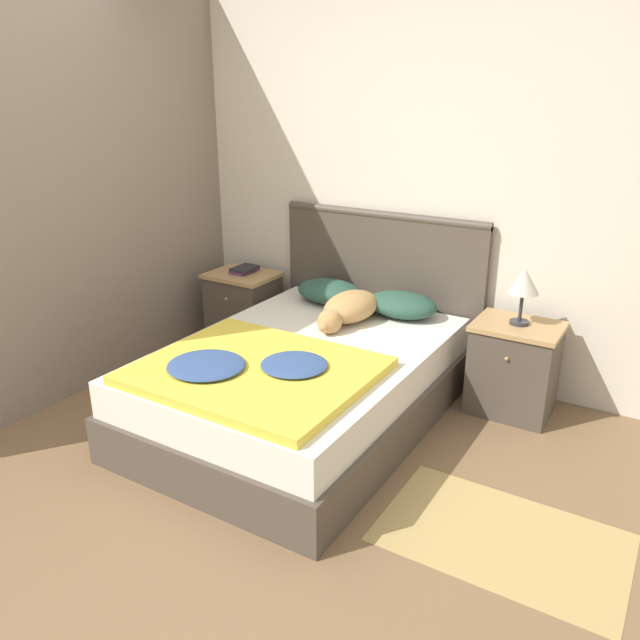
{
  "coord_description": "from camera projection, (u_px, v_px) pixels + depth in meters",
  "views": [
    {
      "loc": [
        1.92,
        -1.66,
        1.84
      ],
      "look_at": [
        0.13,
        1.26,
        0.56
      ],
      "focal_mm": 35.0,
      "sensor_mm": 36.0,
      "label": 1
    }
  ],
  "objects": [
    {
      "name": "book_stack",
      "position": [
        245.0,
        269.0,
        4.6
      ],
      "size": [
        0.15,
        0.22,
        0.04
      ],
      "color": "#703D7F",
      "rests_on": "nightstand_left"
    },
    {
      "name": "wall_side_left",
      "position": [
        107.0,
        183.0,
        3.94
      ],
      "size": [
        0.06,
        3.1,
        2.55
      ],
      "color": "gray",
      "rests_on": "ground_plane"
    },
    {
      "name": "ground_plane",
      "position": [
        155.0,
        509.0,
        2.91
      ],
      "size": [
        16.0,
        16.0,
        0.0
      ],
      "primitive_type": "plane",
      "color": "brown"
    },
    {
      "name": "pillow_left",
      "position": [
        329.0,
        291.0,
        4.24
      ],
      "size": [
        0.46,
        0.33,
        0.16
      ],
      "color": "#284C3D",
      "rests_on": "bed"
    },
    {
      "name": "bed",
      "position": [
        303.0,
        384.0,
        3.61
      ],
      "size": [
        1.39,
        1.94,
        0.46
      ],
      "color": "#4C4238",
      "rests_on": "ground_plane"
    },
    {
      "name": "nightstand_left",
      "position": [
        244.0,
        309.0,
        4.68
      ],
      "size": [
        0.49,
        0.4,
        0.56
      ],
      "color": "#4C4238",
      "rests_on": "ground_plane"
    },
    {
      "name": "table_lamp",
      "position": [
        524.0,
        283.0,
        3.52
      ],
      "size": [
        0.18,
        0.18,
        0.33
      ],
      "color": "#2D2D33",
      "rests_on": "nightstand_right"
    },
    {
      "name": "wall_back",
      "position": [
        371.0,
        178.0,
        4.16
      ],
      "size": [
        9.0,
        0.06,
        2.55
      ],
      "color": "beige",
      "rests_on": "ground_plane"
    },
    {
      "name": "nightstand_right",
      "position": [
        513.0,
        368.0,
        3.7
      ],
      "size": [
        0.49,
        0.4,
        0.56
      ],
      "color": "#4C4238",
      "rests_on": "ground_plane"
    },
    {
      "name": "headboard",
      "position": [
        380.0,
        286.0,
        4.29
      ],
      "size": [
        1.47,
        0.06,
        1.08
      ],
      "color": "#4C4238",
      "rests_on": "ground_plane"
    },
    {
      "name": "pillow_right",
      "position": [
        402.0,
        305.0,
        3.97
      ],
      "size": [
        0.46,
        0.33,
        0.16
      ],
      "color": "#284C3D",
      "rests_on": "bed"
    },
    {
      "name": "quilt",
      "position": [
        253.0,
        370.0,
        3.17
      ],
      "size": [
        1.14,
        0.97,
        0.09
      ],
      "color": "yellow",
      "rests_on": "bed"
    },
    {
      "name": "dog",
      "position": [
        349.0,
        308.0,
        3.89
      ],
      "size": [
        0.29,
        0.68,
        0.18
      ],
      "color": "tan",
      "rests_on": "bed"
    },
    {
      "name": "rug",
      "position": [
        502.0,
        538.0,
        2.72
      ],
      "size": [
        1.04,
        0.66,
        0.0
      ],
      "color": "tan",
      "rests_on": "ground_plane"
    }
  ]
}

